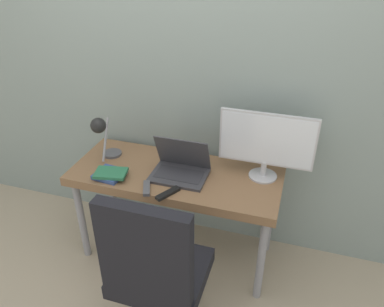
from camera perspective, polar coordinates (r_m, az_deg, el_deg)
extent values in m
plane|color=tan|center=(2.72, -4.28, -18.61)|extent=(12.00, 12.00, 0.00)
cube|color=gray|center=(2.50, -0.09, 12.94)|extent=(8.00, 0.05, 2.60)
cube|color=brown|center=(2.47, -2.51, -3.46)|extent=(1.37, 0.57, 0.06)
cylinder|color=gray|center=(2.77, -16.46, -9.69)|extent=(0.05, 0.05, 0.64)
cylinder|color=gray|center=(2.42, 10.47, -15.69)|extent=(0.05, 0.05, 0.64)
cylinder|color=gray|center=(3.06, -12.10, -4.69)|extent=(0.05, 0.05, 0.64)
cylinder|color=gray|center=(2.76, 11.82, -9.18)|extent=(0.05, 0.05, 0.64)
cube|color=#38383D|center=(2.40, -1.99, -3.37)|extent=(0.35, 0.25, 0.02)
cube|color=#2D2D33|center=(2.40, -1.99, -3.17)|extent=(0.30, 0.15, 0.00)
cube|color=#38383D|center=(2.40, -1.43, 0.13)|extent=(0.35, 0.11, 0.24)
cube|color=black|center=(2.40, -1.44, 0.10)|extent=(0.32, 0.09, 0.21)
cylinder|color=#B7B7BC|center=(2.45, 10.72, -3.33)|extent=(0.18, 0.18, 0.01)
cylinder|color=#B7B7BC|center=(2.42, 10.84, -2.27)|extent=(0.04, 0.04, 0.10)
cube|color=#B7B7BC|center=(2.32, 11.34, 2.12)|extent=(0.59, 0.02, 0.34)
cube|color=silver|center=(2.31, 11.30, 1.98)|extent=(0.56, 0.00, 0.32)
cylinder|color=#4C4C51|center=(2.70, -12.06, 0.00)|extent=(0.13, 0.13, 0.02)
cylinder|color=#99999E|center=(2.59, -13.04, 2.07)|extent=(0.02, 0.14, 0.28)
sphere|color=black|center=(2.48, -14.10, 4.16)|extent=(0.10, 0.10, 0.10)
sphere|color=black|center=(2.62, -0.20, -20.16)|extent=(0.05, 0.05, 0.05)
cylinder|color=black|center=(2.55, -2.12, -22.09)|extent=(0.11, 0.27, 0.03)
sphere|color=black|center=(2.64, -7.68, -20.07)|extent=(0.05, 0.05, 0.05)
cylinder|color=black|center=(2.56, -6.02, -22.04)|extent=(0.24, 0.18, 0.03)
cylinder|color=#2D2D33|center=(2.33, -4.40, -21.24)|extent=(0.04, 0.04, 0.35)
cube|color=black|center=(2.16, -4.64, -17.61)|extent=(0.49, 0.44, 0.09)
cube|color=black|center=(1.82, -7.25, -15.00)|extent=(0.46, 0.07, 0.54)
cube|color=#334C8C|center=(2.47, -12.45, -3.10)|extent=(0.19, 0.18, 0.03)
cube|color=#286B47|center=(2.43, -12.28, -2.93)|extent=(0.22, 0.17, 0.02)
cube|color=#4C4C51|center=(2.30, -6.93, -5.27)|extent=(0.09, 0.15, 0.02)
cube|color=black|center=(2.25, -3.70, -6.08)|extent=(0.12, 0.16, 0.02)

